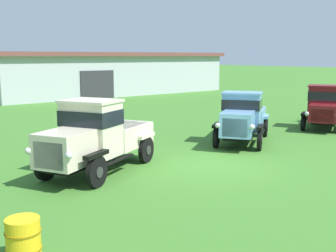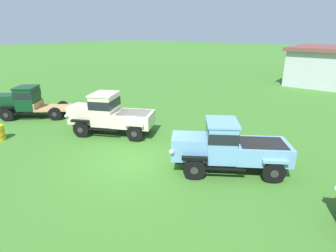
# 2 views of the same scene
# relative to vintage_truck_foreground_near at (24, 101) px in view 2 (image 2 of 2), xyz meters

# --- Properties ---
(ground_plane) EXTENTS (240.00, 240.00, 0.00)m
(ground_plane) POSITION_rel_vintage_truck_foreground_near_xyz_m (10.27, -0.21, -1.11)
(ground_plane) COLOR #3D7528
(vintage_truck_foreground_near) EXTENTS (4.66, 4.37, 2.08)m
(vintage_truck_foreground_near) POSITION_rel_vintage_truck_foreground_near_xyz_m (0.00, 0.00, 0.00)
(vintage_truck_foreground_near) COLOR black
(vintage_truck_foreground_near) RESTS_ON ground
(vintage_truck_second_in_line) EXTENTS (4.95, 3.58, 2.31)m
(vintage_truck_second_in_line) POSITION_rel_vintage_truck_foreground_near_xyz_m (6.82, 1.52, 0.06)
(vintage_truck_second_in_line) COLOR black
(vintage_truck_second_in_line) RESTS_ON ground
(vintage_truck_midrow_center) EXTENTS (4.76, 3.84, 2.16)m
(vintage_truck_midrow_center) POSITION_rel_vintage_truck_foreground_near_xyz_m (13.89, 1.68, -0.01)
(vintage_truck_midrow_center) COLOR black
(vintage_truck_midrow_center) RESTS_ON ground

